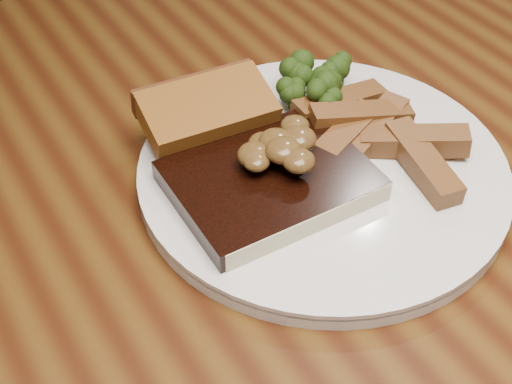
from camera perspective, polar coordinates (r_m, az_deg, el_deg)
dining_table at (r=0.63m, az=0.76°, el=-8.44°), size 1.60×0.90×0.75m
plate at (r=0.59m, az=5.34°, el=1.51°), size 0.33×0.33×0.01m
steak at (r=0.56m, az=1.12°, el=0.81°), size 0.15×0.12×0.02m
steak_bone at (r=0.53m, az=4.13°, el=-2.62°), size 0.14×0.02×0.02m
mushroom_pile at (r=0.54m, az=1.95°, el=3.29°), size 0.08×0.08×0.03m
garlic_bread at (r=0.60m, az=-3.81°, el=5.07°), size 0.11×0.07×0.02m
potato_wedges at (r=0.61m, az=10.43°, el=4.98°), size 0.11×0.11×0.02m
broccoli_cluster at (r=0.64m, az=4.43°, el=8.70°), size 0.06×0.06×0.04m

